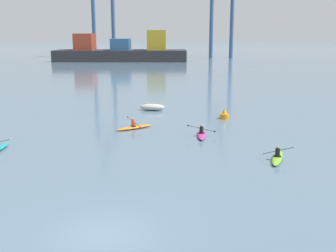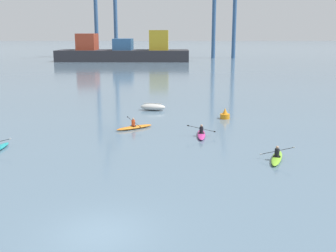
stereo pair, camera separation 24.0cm
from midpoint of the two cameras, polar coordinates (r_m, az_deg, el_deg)
ground_plane at (r=17.46m, az=-9.28°, el=-14.34°), size 800.00×800.00×0.00m
container_barge at (r=120.10m, az=-6.44°, el=10.13°), size 36.94×10.57×8.58m
gantry_crane_west_mid at (r=134.02m, az=7.40°, el=15.77°), size 7.56×17.24×29.02m
capsized_dinghy at (r=43.12m, az=-2.34°, el=2.62°), size 2.73×1.45×0.76m
channel_buoy at (r=39.29m, az=7.58°, el=1.54°), size 0.90×0.90×1.00m
kayak_orange at (r=34.89m, az=-4.87°, el=-0.13°), size 3.10×2.49×0.95m
kayak_magenta at (r=32.46m, az=4.40°, el=-1.09°), size 2.25×3.43×0.95m
kayak_lime at (r=27.26m, az=14.55°, el=-4.16°), size 2.10×3.41×1.01m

